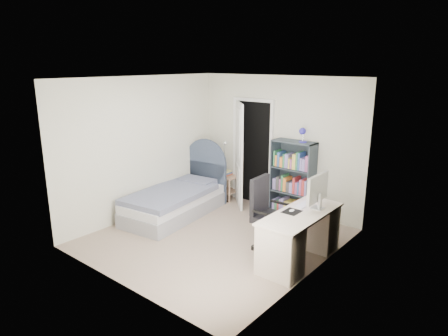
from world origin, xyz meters
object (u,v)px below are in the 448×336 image
Objects in this scene: floor_lamp at (225,178)px; bookcase at (293,183)px; office_chair at (267,211)px; bed at (177,199)px; desk at (300,234)px; nightstand at (228,181)px.

bookcase reaches higher than floor_lamp.
office_chair is (0.38, -1.42, -0.02)m from bookcase.
bookcase is (1.66, 1.28, 0.34)m from bed.
office_chair is at bearing 178.71° from desk.
bed reaches higher than office_chair.
office_chair is (1.87, -1.39, 0.22)m from nightstand.
nightstand is at bearing 113.85° from floor_lamp.
floor_lamp is (0.27, 1.03, 0.23)m from bed.
desk reaches higher than nightstand.
office_chair is (1.77, -1.17, 0.09)m from floor_lamp.
office_chair is at bearing -75.13° from bookcase.
floor_lamp is at bearing 153.21° from desk.
floor_lamp is 0.85× the size of desk.
bookcase is 1.49× the size of office_chair.
bookcase is (1.49, 0.03, 0.24)m from nightstand.
bookcase is at bearing 1.14° from nightstand.
nightstand is 0.27m from floor_lamp.
desk is 1.34× the size of office_chair.
bed is 1.95× the size of office_chair.
nightstand is at bearing 143.28° from office_chair.
desk is at bearing -3.30° from bed.
nightstand is 0.36× the size of bookcase.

